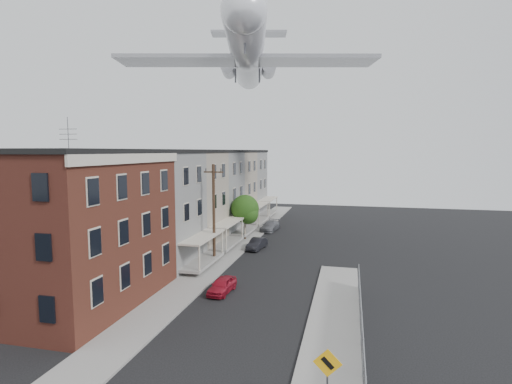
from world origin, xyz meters
TOP-DOWN VIEW (x-y plane):
  - ground at (0.00, 0.00)m, footprint 120.00×120.00m
  - sidewalk_left at (-5.50, 24.00)m, footprint 3.00×62.00m
  - sidewalk_right at (5.50, 6.00)m, footprint 3.00×26.00m
  - curb_left at (-4.05, 24.00)m, footprint 0.15×62.00m
  - curb_right at (4.05, 6.00)m, footprint 0.15×26.00m
  - corner_building at (-12.00, 7.00)m, footprint 10.31×12.30m
  - row_house_a at (-11.96, 16.50)m, footprint 11.98×7.00m
  - row_house_b at (-11.96, 23.50)m, footprint 11.98×7.00m
  - row_house_c at (-11.96, 30.50)m, footprint 11.98×7.00m
  - row_house_d at (-11.96, 37.50)m, footprint 11.98×7.00m
  - row_house_e at (-11.96, 44.50)m, footprint 11.98×7.00m
  - chainlink_fence at (7.00, 5.00)m, footprint 0.06×18.06m
  - warning_sign at (5.60, -1.03)m, footprint 1.10×0.11m
  - utility_pole at (-5.60, 18.00)m, footprint 1.80×0.26m
  - street_tree at (-5.27, 27.92)m, footprint 3.22×3.20m
  - car_near at (-2.54, 10.98)m, footprint 1.56×3.36m
  - car_mid at (-3.05, 23.99)m, footprint 1.67×3.61m
  - car_far at (-3.60, 33.68)m, footprint 2.19×4.46m
  - airplane at (-4.77, 26.81)m, footprint 26.16×29.91m

SIDE VIEW (x-z plane):
  - ground at x=0.00m, z-range 0.00..0.00m
  - sidewalk_left at x=-5.50m, z-range 0.00..0.12m
  - sidewalk_right at x=5.50m, z-range 0.00..0.12m
  - curb_left at x=-4.05m, z-range 0.00..0.14m
  - curb_right at x=4.05m, z-range 0.00..0.14m
  - car_near at x=-2.54m, z-range 0.00..1.12m
  - car_mid at x=-3.05m, z-range 0.00..1.15m
  - car_far at x=-3.60m, z-range 0.00..1.25m
  - chainlink_fence at x=7.00m, z-range 0.05..1.95m
  - warning_sign at x=5.60m, z-range 0.48..3.28m
  - street_tree at x=-5.27m, z-range 0.85..6.05m
  - utility_pole at x=-5.60m, z-range 0.17..9.17m
  - row_house_a at x=-11.96m, z-range -0.02..10.28m
  - row_house_b at x=-11.96m, z-range -0.02..10.28m
  - row_house_c at x=-11.96m, z-range -0.02..10.28m
  - row_house_d at x=-11.96m, z-range -0.02..10.28m
  - row_house_e at x=-11.96m, z-range -0.02..10.28m
  - corner_building at x=-12.00m, z-range -0.91..11.24m
  - airplane at x=-4.77m, z-range 16.06..24.67m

